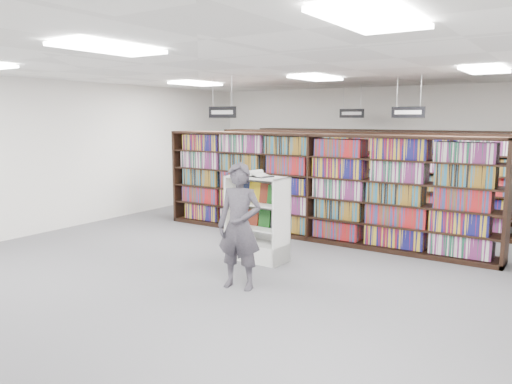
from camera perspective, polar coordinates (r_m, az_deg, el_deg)
The scene contains 18 objects.
floor at distance 8.47m, azimuth 0.33°, elevation -8.02°, with size 12.00×12.00×0.00m, color #56565B.
ceiling at distance 8.15m, azimuth 0.35°, elevation 14.07°, with size 10.00×12.00×0.10m, color white.
wall_back at distance 13.57m, azimuth 14.36°, elevation 4.84°, with size 10.00×0.10×3.20m, color white.
wall_left at distance 11.66m, azimuth -20.77°, elevation 3.98°, with size 0.10×12.00×3.20m, color white.
bookshelf_row_near at distance 9.95m, azimuth 6.64°, elevation 0.60°, with size 7.00×0.60×2.10m.
bookshelf_row_mid at distance 11.75m, azimuth 11.05°, elevation 1.72°, with size 7.00×0.60×2.10m.
bookshelf_row_far at distance 13.33m, azimuth 13.85°, elevation 2.42°, with size 7.00×0.60×2.10m.
aisle_sign_left at distance 9.80m, azimuth -3.87°, elevation 9.21°, with size 0.65×0.02×0.80m.
aisle_sign_right at distance 10.23m, azimuth 16.99°, elevation 8.83°, with size 0.65×0.02×0.80m.
aisle_sign_center at distance 12.79m, azimuth 10.89°, elevation 8.91°, with size 0.65×0.02×0.80m.
troffer_front_center at distance 5.88m, azimuth -16.43°, elevation 15.49°, with size 0.60×1.20×0.04m, color white.
troffer_front_right at distance 4.13m, azimuth 13.30°, elevation 18.74°, with size 0.60×1.20×0.04m, color white.
troffer_back_left at distance 11.54m, azimuth -6.89°, elevation 12.19°, with size 0.60×1.20×0.04m, color white.
troffer_back_center at distance 9.88m, azimuth 6.86°, elevation 12.81°, with size 0.60×1.20×0.04m, color white.
troffer_back_right at distance 8.95m, azimuth 24.74°, elevation 12.56°, with size 0.60×1.20×0.04m, color white.
endcap_display at distance 8.52m, azimuth 0.26°, elevation -4.52°, with size 1.05×0.55×1.44m.
open_book at distance 8.32m, azimuth 0.01°, elevation 2.03°, with size 0.58×0.41×0.12m.
shopper at distance 7.03m, azimuth -1.90°, elevation -3.93°, with size 0.65×0.43×1.79m, color #444049.
Camera 1 is at (4.43, -6.80, 2.41)m, focal length 35.00 mm.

